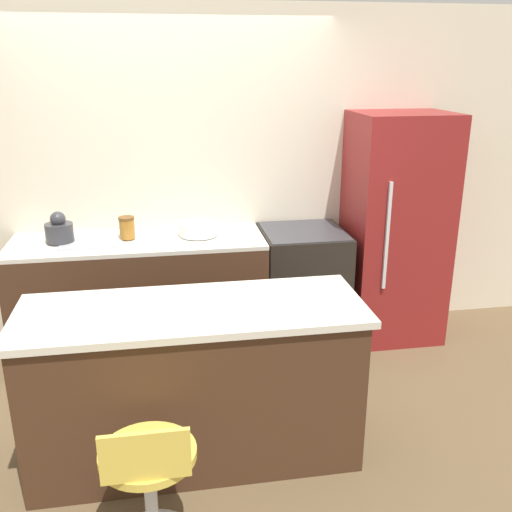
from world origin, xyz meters
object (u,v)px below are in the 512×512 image
at_px(refrigerator, 395,229).
at_px(stool_chair, 150,483).
at_px(mixing_bowl, 198,229).
at_px(oven_range, 302,287).
at_px(kettle, 59,230).

bearing_deg(refrigerator, stool_chair, -134.69).
xyz_separation_m(refrigerator, mixing_bowl, (-1.57, 0.01, 0.08)).
xyz_separation_m(oven_range, stool_chair, (-1.20, -1.96, -0.09)).
distance_m(kettle, mixing_bowl, 1.01).
distance_m(oven_range, mixing_bowl, 0.96).
distance_m(stool_chair, mixing_bowl, 2.11).
distance_m(refrigerator, stool_chair, 2.83).
height_order(refrigerator, kettle, refrigerator).
height_order(oven_range, stool_chair, oven_range).
bearing_deg(refrigerator, oven_range, -179.21).
bearing_deg(kettle, mixing_bowl, 0.00).
height_order(stool_chair, kettle, kettle).
bearing_deg(kettle, oven_range, -0.72).
bearing_deg(stool_chair, kettle, 107.36).
height_order(stool_chair, mixing_bowl, mixing_bowl).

